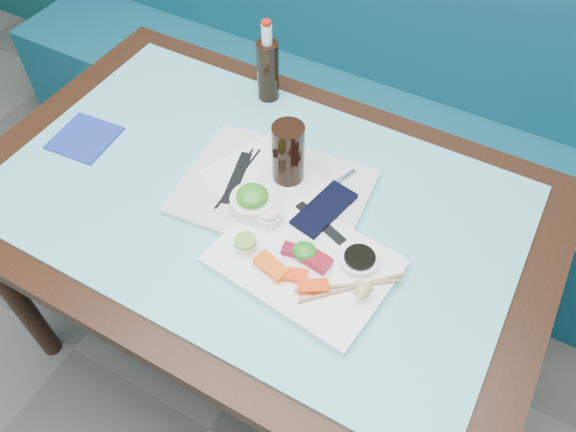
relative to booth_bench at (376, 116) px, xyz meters
The scene contains 34 objects.
booth_bench is the anchor object (origin of this frame).
dining_table 0.89m from the booth_bench, 90.00° to the right, with size 1.40×0.90×0.75m.
glass_top 0.92m from the booth_bench, 90.00° to the right, with size 1.22×0.76×0.01m, color #66C2CD.
sashimi_plate 1.05m from the booth_bench, 78.50° to the right, with size 0.37×0.26×0.02m, color white.
salmon_left 1.10m from the booth_bench, 81.88° to the right, with size 0.08×0.04×0.02m, color #FF5A0A.
salmon_mid 1.10m from the booth_bench, 79.06° to the right, with size 0.06×0.03×0.01m, color #FF360A.
salmon_right 1.11m from the booth_bench, 76.39° to the right, with size 0.06×0.03×0.02m, color #EF3609.
tuna_left 1.04m from the booth_bench, 80.20° to the right, with size 0.05×0.03×0.02m, color maroon.
tuna_right 1.05m from the booth_bench, 76.99° to the right, with size 0.06×0.04×0.02m, color maroon.
seaweed_garnish 1.05m from the booth_bench, 78.67° to the right, with size 0.05×0.05×0.03m, color #22801D.
ramekin_wasabi 1.07m from the booth_bench, 86.03° to the right, with size 0.05×0.05×0.02m, color white.
wasabi_fill 1.08m from the booth_bench, 86.03° to the right, with size 0.05×0.05×0.01m, color #6DAF38.
ramekin_ginger 0.99m from the booth_bench, 85.31° to the right, with size 0.06×0.06×0.02m, color white.
ginger_fill 1.00m from the booth_bench, 85.31° to the right, with size 0.05×0.05×0.01m, color beige.
soy_dish 1.03m from the booth_bench, 71.67° to the right, with size 0.08×0.08×0.02m, color white.
soy_fill 1.04m from the booth_bench, 71.67° to the right, with size 0.07×0.07×0.01m, color black.
lemon_wedge 1.12m from the booth_bench, 70.96° to the right, with size 0.04×0.04×0.03m, color #DDC568.
chopstick_sleeve 0.95m from the booth_bench, 78.09° to the right, with size 0.15×0.02×0.00m, color black.
wooden_chopstick_a 1.09m from the booth_bench, 72.56° to the right, with size 0.01×0.01×0.22m, color #A6824E.
wooden_chopstick_b 1.09m from the booth_bench, 72.02° to the right, with size 0.01×0.01×0.23m, color #B17C53.
serving_tray 0.90m from the booth_bench, 87.62° to the right, with size 0.43×0.32×0.02m, color silver.
paper_placemat 0.90m from the booth_bench, 87.62° to the right, with size 0.32×0.22×0.00m, color white.
seaweed_bowl 0.98m from the booth_bench, 88.47° to the right, with size 0.10×0.10×0.04m, color white.
seaweed_salad 0.99m from the booth_bench, 88.47° to the right, with size 0.07×0.07×0.04m, color #31871F.
cola_glass 0.89m from the booth_bench, 86.69° to the right, with size 0.08×0.08×0.16m, color black.
navy_pouch 0.92m from the booth_bench, 78.21° to the right, with size 0.07×0.17×0.01m, color black.
fork 0.83m from the booth_bench, 76.97° to the right, with size 0.01×0.01×0.09m, color silver.
black_chopstick_a 0.91m from the booth_bench, 94.58° to the right, with size 0.01×0.01×0.20m, color black.
black_chopstick_b 0.91m from the booth_bench, 94.02° to the right, with size 0.01×0.01×0.21m, color black.
tray_sleeve 0.91m from the booth_bench, 94.30° to the right, with size 0.03×0.17×0.00m, color black.
cola_bottle_body 0.70m from the booth_bench, 107.75° to the right, with size 0.06×0.06×0.17m, color black.
cola_bottle_neck 0.78m from the booth_bench, 107.75° to the right, with size 0.03×0.03×0.05m, color white.
cola_bottle_cap 0.81m from the booth_bench, 107.75° to the right, with size 0.02×0.02×0.01m, color #B7170B.
blue_napkin 1.08m from the booth_bench, 119.16° to the right, with size 0.15×0.15×0.01m, color navy.
Camera 1 is at (0.49, 0.73, 1.77)m, focal length 35.00 mm.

